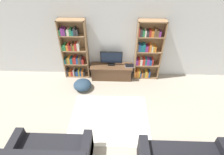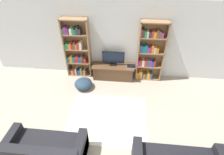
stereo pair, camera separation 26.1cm
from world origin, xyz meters
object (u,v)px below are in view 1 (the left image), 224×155
Objects in this scene: beanbag_ottoman at (82,85)px; laptop at (130,66)px; tv_stand at (111,72)px; television at (111,58)px; bookshelf_left at (74,51)px; bookshelf_right at (147,52)px.

laptop is at bearing 22.67° from beanbag_ottoman.
television reaches higher than tv_stand.
bookshelf_left is at bearing 176.10° from laptop.
bookshelf_right is 1.39m from tv_stand.
beanbag_ottoman is (-0.92, -0.71, -0.61)m from television.
bookshelf_left reaches higher than tv_stand.
tv_stand is 0.67m from laptop.
bookshelf_right reaches higher than tv_stand.
laptop reaches higher than beanbag_ottoman.
bookshelf_right is 2.76× the size of television.
tv_stand is at bearing -179.81° from laptop.
television is 2.40× the size of laptop.
television reaches higher than laptop.
bookshelf_right is (2.41, -0.00, 0.02)m from bookshelf_left.
beanbag_ottoman is (-1.54, -0.64, -0.36)m from laptop.
bookshelf_left is at bearing 177.10° from television.
tv_stand is 1.12m from beanbag_ottoman.
beanbag_ottoman is at bearing -142.47° from television.
beanbag_ottoman is at bearing -159.78° from bookshelf_right.
tv_stand is at bearing -173.71° from bookshelf_right.
bookshelf_left is 1.43m from tv_stand.
beanbag_ottoman is (-0.92, -0.64, -0.10)m from tv_stand.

